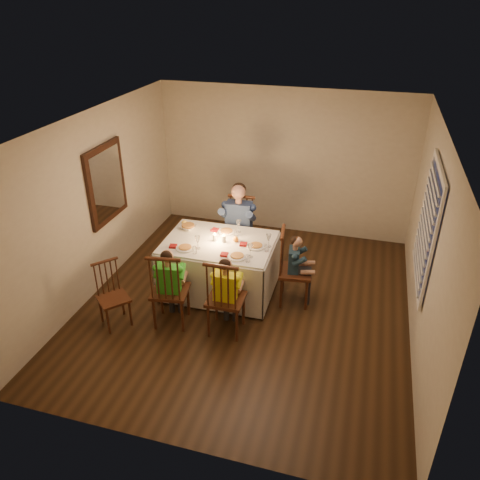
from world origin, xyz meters
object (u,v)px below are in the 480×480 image
(chair_near_left, at_px, (173,321))
(child_green, at_px, (173,321))
(dining_table, at_px, (219,256))
(child_teal, at_px, (293,300))
(chair_end, at_px, (293,300))
(chair_adult, at_px, (238,263))
(chair_extra, at_px, (117,323))
(adult, at_px, (238,263))
(serving_bowl, at_px, (188,227))
(child_yellow, at_px, (227,330))
(chair_near_right, at_px, (227,330))

(chair_near_left, relative_size, child_green, 1.00)
(dining_table, height_order, child_teal, dining_table)
(chair_near_left, height_order, chair_end, same)
(chair_adult, height_order, chair_end, same)
(dining_table, height_order, chair_adult, dining_table)
(chair_extra, bearing_deg, adult, 10.77)
(serving_bowl, bearing_deg, child_yellow, -49.96)
(chair_near_right, distance_m, child_teal, 1.17)
(child_green, bearing_deg, chair_near_left, -9.07)
(chair_near_left, xyz_separation_m, chair_near_right, (0.76, 0.03, 0.00))
(child_green, height_order, child_yellow, child_green)
(chair_near_right, xyz_separation_m, serving_bowl, (-0.94, 1.12, 0.86))
(serving_bowl, bearing_deg, child_teal, -7.53)
(chair_extra, distance_m, child_teal, 2.51)
(chair_adult, relative_size, child_green, 1.00)
(chair_adult, xyz_separation_m, chair_end, (1.06, -0.80, 0.00))
(chair_extra, bearing_deg, chair_adult, 10.77)
(chair_extra, distance_m, serving_bowl, 1.73)
(chair_end, bearing_deg, chair_near_right, 133.35)
(child_yellow, bearing_deg, child_green, 1.20)
(adult, height_order, child_yellow, adult)
(chair_near_left, xyz_separation_m, serving_bowl, (-0.18, 1.16, 0.86))
(child_yellow, bearing_deg, chair_end, -130.90)
(chair_near_right, height_order, serving_bowl, serving_bowl)
(chair_end, relative_size, chair_extra, 1.23)
(chair_adult, distance_m, serving_bowl, 1.21)
(adult, bearing_deg, child_green, -105.72)
(child_green, distance_m, child_yellow, 0.76)
(child_teal, bearing_deg, chair_near_right, 133.35)
(chair_adult, height_order, chair_near_right, same)
(chair_near_right, distance_m, chair_end, 1.17)
(chair_near_right, height_order, child_teal, chair_near_right)
(chair_adult, xyz_separation_m, child_yellow, (0.32, -1.70, 0.00))
(chair_near_right, xyz_separation_m, child_teal, (0.74, 0.90, 0.00))
(chair_adult, xyz_separation_m, adult, (0.00, 0.00, 0.00))
(chair_end, height_order, serving_bowl, serving_bowl)
(child_teal, relative_size, serving_bowl, 4.38)
(chair_near_right, bearing_deg, child_green, 1.20)
(chair_extra, bearing_deg, child_teal, -21.05)
(chair_adult, xyz_separation_m, chair_extra, (-1.15, -1.98, 0.00))
(dining_table, bearing_deg, chair_adult, 85.74)
(dining_table, distance_m, chair_near_right, 1.12)
(child_green, bearing_deg, chair_extra, 9.87)
(dining_table, height_order, adult, dining_table)
(chair_near_left, height_order, serving_bowl, serving_bowl)
(chair_adult, bearing_deg, child_yellow, -80.81)
(chair_extra, bearing_deg, serving_bowl, 20.24)
(chair_extra, xyz_separation_m, adult, (1.15, 1.98, 0.00))
(chair_near_left, bearing_deg, dining_table, -122.02)
(chair_near_right, relative_size, child_teal, 1.07)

